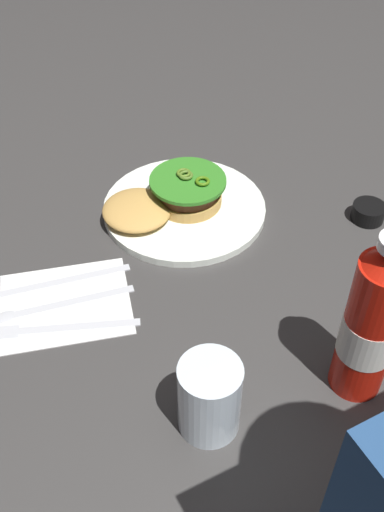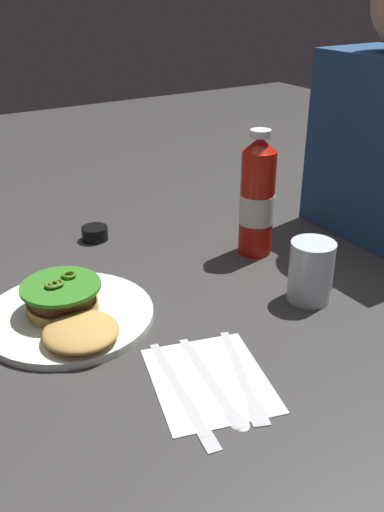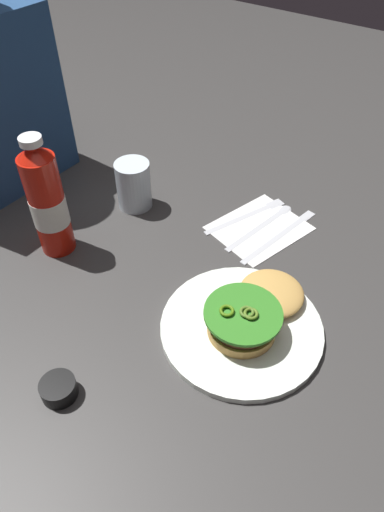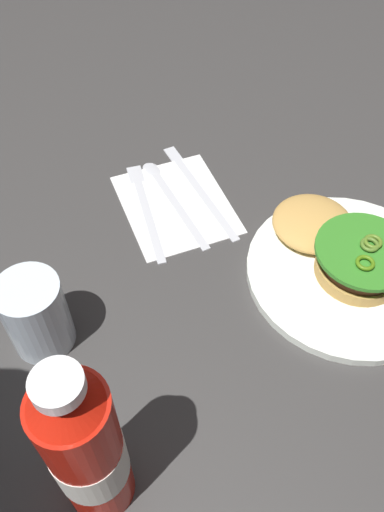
{
  "view_description": "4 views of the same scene",
  "coord_description": "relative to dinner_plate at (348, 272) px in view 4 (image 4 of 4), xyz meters",
  "views": [
    {
      "loc": [
        0.32,
        0.53,
        0.63
      ],
      "look_at": [
        0.05,
        0.01,
        0.07
      ],
      "focal_mm": 42.74,
      "sensor_mm": 36.0,
      "label": 1
    },
    {
      "loc": [
        0.7,
        -0.38,
        0.48
      ],
      "look_at": [
        0.01,
        0.05,
        0.07
      ],
      "focal_mm": 39.69,
      "sensor_mm": 36.0,
      "label": 2
    },
    {
      "loc": [
        -0.43,
        -0.35,
        0.6
      ],
      "look_at": [
        0.01,
        -0.03,
        0.07
      ],
      "focal_mm": 32.21,
      "sensor_mm": 36.0,
      "label": 3
    },
    {
      "loc": [
        -0.23,
        0.26,
        0.55
      ],
      "look_at": [
        0.07,
        0.03,
        0.08
      ],
      "focal_mm": 37.24,
      "sensor_mm": 36.0,
      "label": 4
    }
  ],
  "objects": [
    {
      "name": "napkin",
      "position": [
        0.24,
        0.1,
        -0.0
      ],
      "size": [
        0.21,
        0.19,
        0.0
      ],
      "primitive_type": "cube",
      "rotation": [
        0.0,
        0.0,
        -0.27
      ],
      "color": "white",
      "rests_on": "ground_plane"
    },
    {
      "name": "ground_plane",
      "position": [
        0.02,
        0.15,
        -0.01
      ],
      "size": [
        3.0,
        3.0,
        0.0
      ],
      "primitive_type": "plane",
      "color": "#373534"
    },
    {
      "name": "dinner_plate",
      "position": [
        0.0,
        0.0,
        0.0
      ],
      "size": [
        0.26,
        0.26,
        0.01
      ],
      "primitive_type": "cylinder",
      "color": "white",
      "rests_on": "ground_plane"
    },
    {
      "name": "ketchup_bottle",
      "position": [
        -0.04,
        0.39,
        0.1
      ],
      "size": [
        0.06,
        0.06,
        0.24
      ],
      "color": "red",
      "rests_on": "ground_plane"
    },
    {
      "name": "fork_utensil",
      "position": [
        0.27,
        0.14,
        -0.0
      ],
      "size": [
        0.19,
        0.09,
        0.0
      ],
      "color": "silver",
      "rests_on": "napkin"
    },
    {
      "name": "spoon_utensil",
      "position": [
        0.27,
        0.1,
        -0.0
      ],
      "size": [
        0.2,
        0.05,
        0.0
      ],
      "color": "silver",
      "rests_on": "napkin"
    },
    {
      "name": "water_glass",
      "position": [
        0.15,
        0.36,
        0.04
      ],
      "size": [
        0.07,
        0.07,
        0.1
      ],
      "primitive_type": "cylinder",
      "color": "silver",
      "rests_on": "ground_plane"
    },
    {
      "name": "butter_knife",
      "position": [
        0.25,
        0.06,
        -0.0
      ],
      "size": [
        0.22,
        0.05,
        0.0
      ],
      "color": "silver",
      "rests_on": "napkin"
    },
    {
      "name": "burger_sandwich",
      "position": [
        0.02,
        -0.01,
        0.03
      ],
      "size": [
        0.2,
        0.12,
        0.05
      ],
      "color": "tan",
      "rests_on": "dinner_plate"
    }
  ]
}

